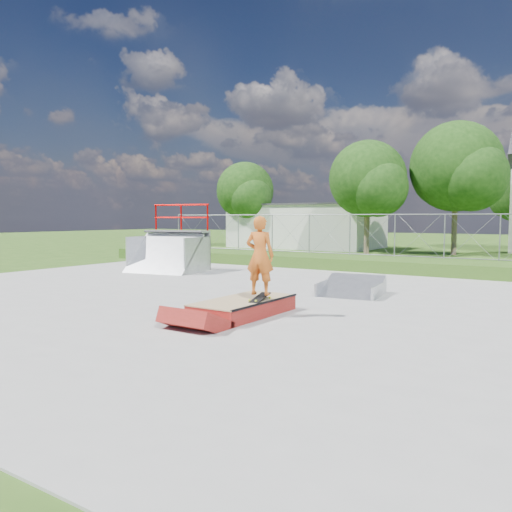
{
  "coord_description": "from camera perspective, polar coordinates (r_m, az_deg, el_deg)",
  "views": [
    {
      "loc": [
        8.42,
        -10.26,
        2.15
      ],
      "look_at": [
        1.08,
        1.16,
        1.1
      ],
      "focal_mm": 35.0,
      "sensor_mm": 36.0,
      "label": 1
    }
  ],
  "objects": [
    {
      "name": "ground",
      "position": [
        13.44,
        -6.57,
        -4.81
      ],
      "size": [
        120.0,
        120.0,
        0.0
      ],
      "primitive_type": "plane",
      "color": "#2D5117",
      "rests_on": "ground"
    },
    {
      "name": "concrete_pad",
      "position": [
        13.44,
        -6.57,
        -4.72
      ],
      "size": [
        20.0,
        16.0,
        0.04
      ],
      "primitive_type": "cube",
      "color": "#9B9B99",
      "rests_on": "ground"
    },
    {
      "name": "grass_berm",
      "position": [
        21.56,
        9.64,
        -0.7
      ],
      "size": [
        24.0,
        3.0,
        0.5
      ],
      "primitive_type": "cube",
      "color": "#2D5117",
      "rests_on": "ground"
    },
    {
      "name": "grind_box",
      "position": [
        10.91,
        -1.44,
        -5.93
      ],
      "size": [
        1.27,
        2.53,
        0.37
      ],
      "rotation": [
        0.0,
        0.0,
        -0.02
      ],
      "color": "maroon",
      "rests_on": "concrete_pad"
    },
    {
      "name": "quarter_pipe",
      "position": [
        19.88,
        -10.2,
        2.03
      ],
      "size": [
        3.01,
        2.67,
        2.69
      ],
      "primitive_type": null,
      "rotation": [
        0.0,
        0.0,
        0.16
      ],
      "color": "#ACAFB5",
      "rests_on": "concrete_pad"
    },
    {
      "name": "flat_bank_ramp",
      "position": [
        13.92,
        10.81,
        -3.53
      ],
      "size": [
        1.76,
        1.86,
        0.48
      ],
      "primitive_type": null,
      "rotation": [
        0.0,
        0.0,
        0.11
      ],
      "color": "#ACAFB5",
      "rests_on": "concrete_pad"
    },
    {
      "name": "skateboard",
      "position": [
        10.77,
        0.44,
        -4.83
      ],
      "size": [
        0.37,
        0.82,
        0.13
      ],
      "primitive_type": "cube",
      "rotation": [
        0.14,
        0.0,
        0.19
      ],
      "color": "black",
      "rests_on": "grind_box"
    },
    {
      "name": "skater",
      "position": [
        10.66,
        0.45,
        -0.33
      ],
      "size": [
        0.69,
        0.53,
        1.69
      ],
      "primitive_type": "imported",
      "rotation": [
        0.0,
        0.0,
        3.36
      ],
      "color": "#CF5F1E",
      "rests_on": "grind_box"
    },
    {
      "name": "concrete_stairs",
      "position": [
        25.47,
        -8.97,
        0.42
      ],
      "size": [
        1.5,
        1.6,
        0.8
      ],
      "primitive_type": null,
      "color": "#9B9B99",
      "rests_on": "ground"
    },
    {
      "name": "chain_link_fence",
      "position": [
        22.41,
        10.68,
        2.42
      ],
      "size": [
        20.0,
        0.06,
        1.8
      ],
      "primitive_type": null,
      "color": "gray",
      "rests_on": "grass_berm"
    },
    {
      "name": "utility_building_flat",
      "position": [
        36.2,
        5.79,
        3.36
      ],
      "size": [
        10.0,
        6.0,
        3.0
      ],
      "primitive_type": "cube",
      "color": "silver",
      "rests_on": "ground"
    },
    {
      "name": "tree_left_near",
      "position": [
        29.95,
        12.96,
        8.3
      ],
      "size": [
        4.76,
        4.48,
        6.65
      ],
      "color": "brown",
      "rests_on": "ground"
    },
    {
      "name": "tree_center",
      "position": [
        30.71,
        22.35,
        9.12
      ],
      "size": [
        5.44,
        5.12,
        7.6
      ],
      "color": "brown",
      "rests_on": "ground"
    },
    {
      "name": "tree_left_far",
      "position": [
        36.29,
        -1.1,
        7.23
      ],
      "size": [
        4.42,
        4.16,
        6.18
      ],
      "color": "brown",
      "rests_on": "ground"
    }
  ]
}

